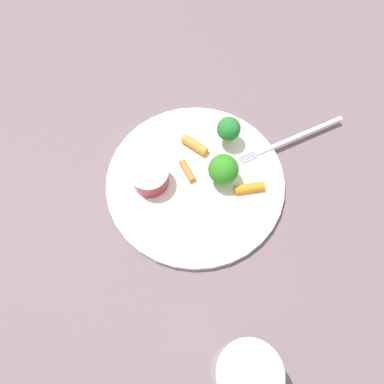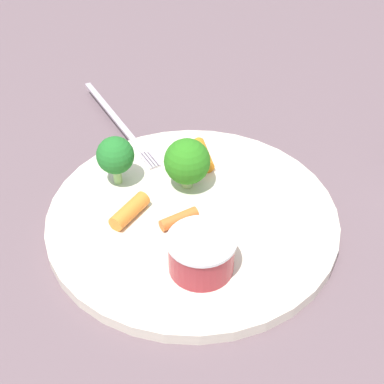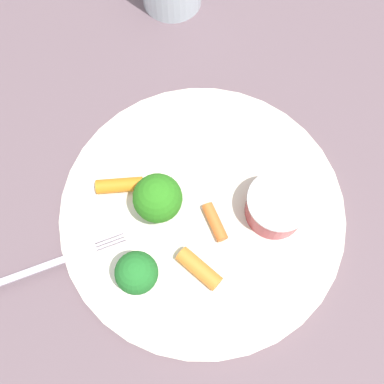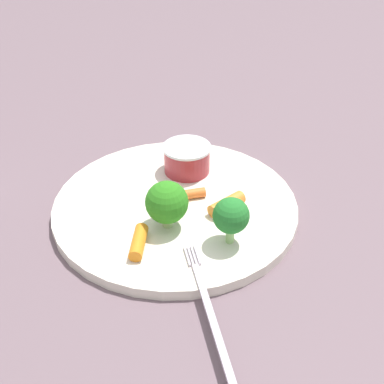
{
  "view_description": "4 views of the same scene",
  "coord_description": "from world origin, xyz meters",
  "px_view_note": "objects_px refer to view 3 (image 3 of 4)",
  "views": [
    {
      "loc": [
        -0.18,
        0.18,
        0.52
      ],
      "look_at": [
        -0.01,
        0.02,
        0.02
      ],
      "focal_mm": 34.21,
      "sensor_mm": 36.0,
      "label": 1
    },
    {
      "loc": [
        0.29,
        0.27,
        0.38
      ],
      "look_at": [
        -0.02,
        -0.01,
        0.02
      ],
      "focal_mm": 53.63,
      "sensor_mm": 36.0,
      "label": 2
    },
    {
      "loc": [
        0.1,
        -0.1,
        0.43
      ],
      "look_at": [
        -0.02,
        -0.0,
        0.03
      ],
      "focal_mm": 42.45,
      "sensor_mm": 36.0,
      "label": 3
    },
    {
      "loc": [
        -0.23,
        -0.43,
        0.37
      ],
      "look_at": [
        0.02,
        -0.01,
        0.02
      ],
      "focal_mm": 49.58,
      "sensor_mm": 36.0,
      "label": 4
    }
  ],
  "objects_px": {
    "sauce_cup": "(276,206)",
    "broccoli_floret_0": "(137,273)",
    "plate": "(202,212)",
    "carrot_stick_2": "(120,185)",
    "fork": "(28,272)",
    "broccoli_floret_1": "(158,198)",
    "carrot_stick_1": "(199,269)",
    "carrot_stick_0": "(213,223)"
  },
  "relations": [
    {
      "from": "sauce_cup",
      "to": "broccoli_floret_0",
      "type": "height_order",
      "value": "broccoli_floret_0"
    },
    {
      "from": "plate",
      "to": "broccoli_floret_0",
      "type": "relative_size",
      "value": 5.28
    },
    {
      "from": "plate",
      "to": "carrot_stick_2",
      "type": "distance_m",
      "value": 0.08
    },
    {
      "from": "carrot_stick_2",
      "to": "fork",
      "type": "distance_m",
      "value": 0.12
    },
    {
      "from": "sauce_cup",
      "to": "broccoli_floret_0",
      "type": "relative_size",
      "value": 1.12
    },
    {
      "from": "plate",
      "to": "sauce_cup",
      "type": "xyz_separation_m",
      "value": [
        0.05,
        0.05,
        0.02
      ]
    },
    {
      "from": "broccoli_floret_1",
      "to": "carrot_stick_2",
      "type": "relative_size",
      "value": 1.19
    },
    {
      "from": "broccoli_floret_0",
      "to": "carrot_stick_1",
      "type": "xyz_separation_m",
      "value": [
        0.03,
        0.05,
        -0.03
      ]
    },
    {
      "from": "carrot_stick_0",
      "to": "carrot_stick_2",
      "type": "xyz_separation_m",
      "value": [
        -0.09,
        -0.05,
        0.0
      ]
    },
    {
      "from": "broccoli_floret_1",
      "to": "carrot_stick_0",
      "type": "height_order",
      "value": "broccoli_floret_1"
    },
    {
      "from": "plate",
      "to": "fork",
      "type": "distance_m",
      "value": 0.17
    },
    {
      "from": "sauce_cup",
      "to": "broccoli_floret_0",
      "type": "distance_m",
      "value": 0.14
    },
    {
      "from": "broccoli_floret_1",
      "to": "carrot_stick_0",
      "type": "distance_m",
      "value": 0.06
    },
    {
      "from": "carrot_stick_0",
      "to": "fork",
      "type": "relative_size",
      "value": 0.2
    },
    {
      "from": "broccoli_floret_1",
      "to": "fork",
      "type": "relative_size",
      "value": 0.29
    },
    {
      "from": "carrot_stick_0",
      "to": "carrot_stick_1",
      "type": "xyz_separation_m",
      "value": [
        0.03,
        -0.04,
        0.0
      ]
    },
    {
      "from": "plate",
      "to": "broccoli_floret_0",
      "type": "xyz_separation_m",
      "value": [
        0.02,
        -0.09,
        0.04
      ]
    },
    {
      "from": "sauce_cup",
      "to": "carrot_stick_1",
      "type": "distance_m",
      "value": 0.09
    },
    {
      "from": "carrot_stick_0",
      "to": "carrot_stick_2",
      "type": "height_order",
      "value": "carrot_stick_2"
    },
    {
      "from": "plate",
      "to": "carrot_stick_0",
      "type": "bearing_deg",
      "value": -5.71
    },
    {
      "from": "broccoli_floret_0",
      "to": "carrot_stick_0",
      "type": "xyz_separation_m",
      "value": [
        0.0,
        0.09,
        -0.03
      ]
    },
    {
      "from": "broccoli_floret_0",
      "to": "carrot_stick_2",
      "type": "relative_size",
      "value": 1.16
    },
    {
      "from": "broccoli_floret_1",
      "to": "carrot_stick_0",
      "type": "bearing_deg",
      "value": 33.54
    },
    {
      "from": "broccoli_floret_1",
      "to": "carrot_stick_2",
      "type": "xyz_separation_m",
      "value": [
        -0.04,
        -0.02,
        -0.02
      ]
    },
    {
      "from": "plate",
      "to": "carrot_stick_1",
      "type": "relative_size",
      "value": 6.21
    },
    {
      "from": "fork",
      "to": "carrot_stick_1",
      "type": "bearing_deg",
      "value": 51.86
    },
    {
      "from": "carrot_stick_1",
      "to": "carrot_stick_2",
      "type": "height_order",
      "value": "carrot_stick_1"
    },
    {
      "from": "carrot_stick_1",
      "to": "fork",
      "type": "bearing_deg",
      "value": -128.14
    },
    {
      "from": "broccoli_floret_0",
      "to": "carrot_stick_1",
      "type": "distance_m",
      "value": 0.06
    },
    {
      "from": "broccoli_floret_0",
      "to": "carrot_stick_0",
      "type": "height_order",
      "value": "broccoli_floret_0"
    },
    {
      "from": "broccoli_floret_1",
      "to": "carrot_stick_2",
      "type": "distance_m",
      "value": 0.05
    },
    {
      "from": "plate",
      "to": "carrot_stick_2",
      "type": "bearing_deg",
      "value": -144.85
    },
    {
      "from": "carrot_stick_1",
      "to": "broccoli_floret_0",
      "type": "bearing_deg",
      "value": -119.62
    },
    {
      "from": "carrot_stick_1",
      "to": "plate",
      "type": "bearing_deg",
      "value": 137.42
    },
    {
      "from": "carrot_stick_0",
      "to": "fork",
      "type": "bearing_deg",
      "value": -113.95
    },
    {
      "from": "plate",
      "to": "broccoli_floret_0",
      "type": "bearing_deg",
      "value": -79.14
    },
    {
      "from": "broccoli_floret_0",
      "to": "broccoli_floret_1",
      "type": "distance_m",
      "value": 0.07
    },
    {
      "from": "fork",
      "to": "broccoli_floret_1",
      "type": "bearing_deg",
      "value": 78.49
    },
    {
      "from": "plate",
      "to": "sauce_cup",
      "type": "height_order",
      "value": "sauce_cup"
    },
    {
      "from": "broccoli_floret_1",
      "to": "broccoli_floret_0",
      "type": "bearing_deg",
      "value": -52.01
    },
    {
      "from": "carrot_stick_2",
      "to": "sauce_cup",
      "type": "bearing_deg",
      "value": 41.41
    },
    {
      "from": "fork",
      "to": "carrot_stick_0",
      "type": "bearing_deg",
      "value": 66.05
    }
  ]
}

